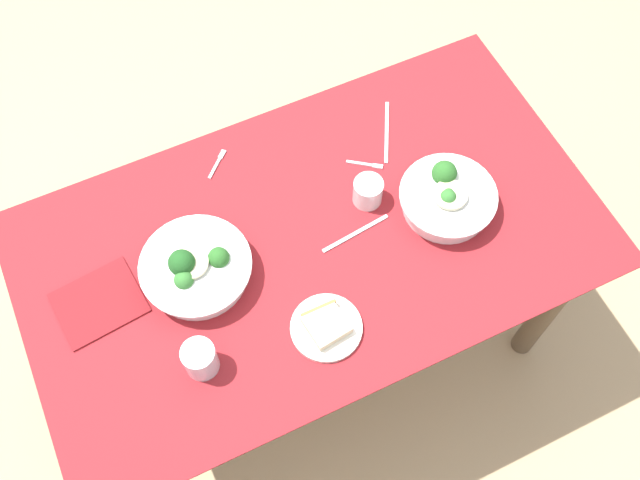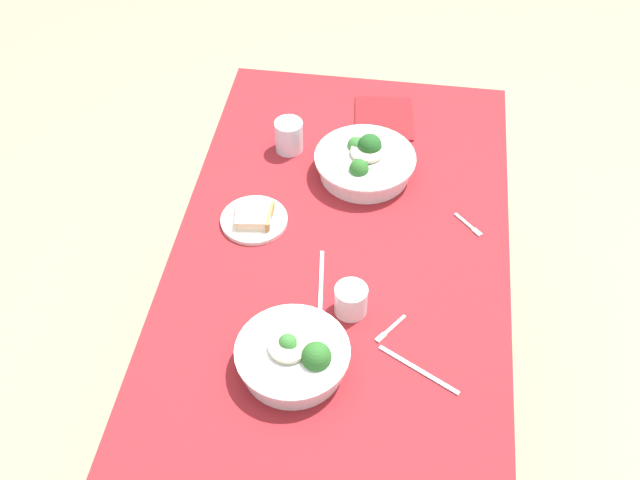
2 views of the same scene
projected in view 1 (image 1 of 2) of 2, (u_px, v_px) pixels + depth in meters
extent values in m
plane|color=tan|center=(314.00, 339.00, 2.52)|extent=(6.00, 6.00, 0.00)
cube|color=maroon|center=(312.00, 240.00, 1.85)|extent=(1.48, 0.84, 0.01)
cube|color=brown|center=(312.00, 243.00, 1.87)|extent=(1.44, 0.82, 0.02)
cylinder|color=brown|center=(444.00, 145.00, 2.46)|extent=(0.07, 0.07, 0.72)
cylinder|color=brown|center=(78.00, 293.00, 2.21)|extent=(0.07, 0.07, 0.72)
cylinder|color=brown|center=(550.00, 305.00, 2.19)|extent=(0.07, 0.07, 0.72)
cylinder|color=white|center=(447.00, 201.00, 1.87)|extent=(0.23, 0.23, 0.05)
cylinder|color=white|center=(448.00, 195.00, 1.84)|extent=(0.25, 0.25, 0.01)
sphere|color=#286023|center=(448.00, 196.00, 1.84)|extent=(0.04, 0.04, 0.04)
sphere|color=#33702D|center=(448.00, 198.00, 1.83)|extent=(0.04, 0.04, 0.04)
sphere|color=#286023|center=(444.00, 173.00, 1.86)|extent=(0.07, 0.07, 0.07)
cylinder|color=beige|center=(450.00, 195.00, 1.83)|extent=(0.09, 0.09, 0.01)
cylinder|color=white|center=(197.00, 270.00, 1.78)|extent=(0.25, 0.25, 0.05)
cylinder|color=white|center=(195.00, 265.00, 1.75)|extent=(0.28, 0.28, 0.01)
sphere|color=#33702D|center=(184.00, 280.00, 1.73)|extent=(0.05, 0.05, 0.05)
sphere|color=#286023|center=(219.00, 258.00, 1.75)|extent=(0.05, 0.05, 0.05)
sphere|color=#1E511E|center=(182.00, 263.00, 1.73)|extent=(0.07, 0.07, 0.07)
cylinder|color=beige|center=(190.00, 263.00, 1.74)|extent=(0.09, 0.09, 0.01)
cylinder|color=silver|center=(326.00, 328.00, 1.73)|extent=(0.17, 0.17, 0.01)
cube|color=beige|center=(326.00, 325.00, 1.72)|extent=(0.10, 0.10, 0.03)
cube|color=#9E703D|center=(319.00, 310.00, 1.73)|extent=(0.09, 0.01, 0.03)
cylinder|color=silver|center=(200.00, 359.00, 1.66)|extent=(0.08, 0.08, 0.09)
cylinder|color=silver|center=(368.00, 192.00, 1.87)|extent=(0.08, 0.08, 0.08)
cube|color=#B7B7BC|center=(215.00, 168.00, 1.95)|extent=(0.06, 0.05, 0.00)
cube|color=#B7B7BC|center=(222.00, 154.00, 1.97)|extent=(0.03, 0.03, 0.00)
cube|color=#B7B7BC|center=(359.00, 163.00, 1.95)|extent=(0.06, 0.05, 0.00)
cube|color=#B7B7BC|center=(378.00, 166.00, 1.95)|extent=(0.03, 0.03, 0.00)
cube|color=#B7B7BC|center=(387.00, 132.00, 2.00)|extent=(0.11, 0.19, 0.00)
cube|color=#B7B7BC|center=(355.00, 233.00, 1.86)|extent=(0.20, 0.03, 0.00)
cube|color=maroon|center=(99.00, 303.00, 1.77)|extent=(0.22, 0.19, 0.01)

